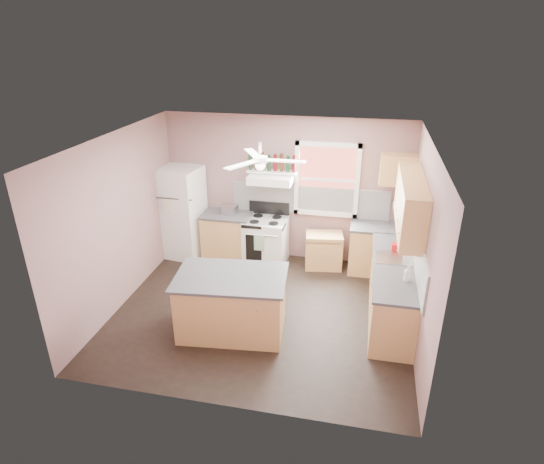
% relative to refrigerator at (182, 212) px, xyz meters
% --- Properties ---
extents(floor, '(4.50, 4.50, 0.00)m').
position_rel_refrigerator_xyz_m(floor, '(1.94, -1.66, -0.87)').
color(floor, black).
rests_on(floor, ground).
extents(ceiling, '(4.50, 4.50, 0.00)m').
position_rel_refrigerator_xyz_m(ceiling, '(1.94, -1.66, 1.83)').
color(ceiling, white).
rests_on(ceiling, ground).
extents(wall_back, '(4.50, 0.05, 2.70)m').
position_rel_refrigerator_xyz_m(wall_back, '(1.94, 0.36, 0.48)').
color(wall_back, '#85615F').
rests_on(wall_back, ground).
extents(wall_right, '(0.05, 4.00, 2.70)m').
position_rel_refrigerator_xyz_m(wall_right, '(4.22, -1.66, 0.48)').
color(wall_right, '#85615F').
rests_on(wall_right, ground).
extents(wall_left, '(0.05, 4.00, 2.70)m').
position_rel_refrigerator_xyz_m(wall_left, '(-0.33, -1.66, 0.48)').
color(wall_left, '#85615F').
rests_on(wall_left, ground).
extents(backsplash_back, '(2.90, 0.03, 0.55)m').
position_rel_refrigerator_xyz_m(backsplash_back, '(2.39, 0.33, 0.30)').
color(backsplash_back, white).
rests_on(backsplash_back, wall_back).
extents(backsplash_right, '(0.03, 2.60, 0.55)m').
position_rel_refrigerator_xyz_m(backsplash_right, '(4.18, -1.36, 0.30)').
color(backsplash_right, white).
rests_on(backsplash_right, wall_right).
extents(window_view, '(1.00, 0.02, 1.20)m').
position_rel_refrigerator_xyz_m(window_view, '(2.69, 0.32, 0.73)').
color(window_view, maroon).
rests_on(window_view, wall_back).
extents(window_frame, '(1.16, 0.07, 1.36)m').
position_rel_refrigerator_xyz_m(window_frame, '(2.69, 0.30, 0.73)').
color(window_frame, white).
rests_on(window_frame, wall_back).
extents(refrigerator, '(0.83, 0.81, 1.75)m').
position_rel_refrigerator_xyz_m(refrigerator, '(0.00, 0.00, 0.00)').
color(refrigerator, white).
rests_on(refrigerator, floor).
extents(base_cabinet_left, '(0.90, 0.60, 0.86)m').
position_rel_refrigerator_xyz_m(base_cabinet_left, '(0.88, 0.04, -0.44)').
color(base_cabinet_left, tan).
rests_on(base_cabinet_left, floor).
extents(counter_left, '(0.92, 0.62, 0.04)m').
position_rel_refrigerator_xyz_m(counter_left, '(0.88, 0.04, 0.01)').
color(counter_left, '#3D3D3F').
rests_on(counter_left, base_cabinet_left).
extents(toaster, '(0.31, 0.22, 0.18)m').
position_rel_refrigerator_xyz_m(toaster, '(0.95, 0.04, 0.12)').
color(toaster, silver).
rests_on(toaster, counter_left).
extents(stove, '(0.79, 0.67, 0.86)m').
position_rel_refrigerator_xyz_m(stove, '(1.64, -0.01, -0.44)').
color(stove, white).
rests_on(stove, floor).
extents(range_hood, '(0.78, 0.50, 0.14)m').
position_rel_refrigerator_xyz_m(range_hood, '(1.71, 0.09, 0.75)').
color(range_hood, white).
rests_on(range_hood, wall_back).
extents(bottle_shelf, '(0.90, 0.26, 0.03)m').
position_rel_refrigerator_xyz_m(bottle_shelf, '(1.71, 0.21, 0.85)').
color(bottle_shelf, white).
rests_on(bottle_shelf, range_hood).
extents(cart, '(0.72, 0.53, 0.66)m').
position_rel_refrigerator_xyz_m(cart, '(2.73, 0.02, -0.54)').
color(cart, tan).
rests_on(cart, floor).
extents(base_cabinet_corner, '(1.00, 0.60, 0.86)m').
position_rel_refrigerator_xyz_m(base_cabinet_corner, '(3.69, 0.04, -0.44)').
color(base_cabinet_corner, tan).
rests_on(base_cabinet_corner, floor).
extents(base_cabinet_right, '(0.60, 2.20, 0.86)m').
position_rel_refrigerator_xyz_m(base_cabinet_right, '(3.89, -1.36, -0.44)').
color(base_cabinet_right, tan).
rests_on(base_cabinet_right, floor).
extents(counter_corner, '(1.02, 0.62, 0.04)m').
position_rel_refrigerator_xyz_m(counter_corner, '(3.69, 0.04, 0.01)').
color(counter_corner, '#3D3D3F').
rests_on(counter_corner, base_cabinet_corner).
extents(counter_right, '(0.62, 2.22, 0.04)m').
position_rel_refrigerator_xyz_m(counter_right, '(3.88, -1.36, 0.01)').
color(counter_right, '#3D3D3F').
rests_on(counter_right, base_cabinet_right).
extents(sink, '(0.55, 0.45, 0.03)m').
position_rel_refrigerator_xyz_m(sink, '(3.88, -1.16, 0.02)').
color(sink, silver).
rests_on(sink, counter_right).
extents(faucet, '(0.03, 0.03, 0.14)m').
position_rel_refrigerator_xyz_m(faucet, '(4.04, -1.16, 0.10)').
color(faucet, silver).
rests_on(faucet, sink).
extents(upper_cabinet_right, '(0.33, 1.80, 0.76)m').
position_rel_refrigerator_xyz_m(upper_cabinet_right, '(4.02, -1.16, 0.91)').
color(upper_cabinet_right, tan).
rests_on(upper_cabinet_right, wall_right).
extents(upper_cabinet_corner, '(0.60, 0.33, 0.52)m').
position_rel_refrigerator_xyz_m(upper_cabinet_corner, '(3.89, 0.17, 1.03)').
color(upper_cabinet_corner, tan).
rests_on(upper_cabinet_corner, wall_back).
extents(paper_towel, '(0.26, 0.12, 0.12)m').
position_rel_refrigerator_xyz_m(paper_towel, '(4.01, 0.20, 0.38)').
color(paper_towel, white).
rests_on(paper_towel, wall_back).
extents(island, '(1.56, 1.08, 0.86)m').
position_rel_refrigerator_xyz_m(island, '(1.63, -2.19, -0.44)').
color(island, tan).
rests_on(island, floor).
extents(island_top, '(1.66, 1.17, 0.04)m').
position_rel_refrigerator_xyz_m(island_top, '(1.63, -2.19, 0.01)').
color(island_top, '#3D3D3F').
rests_on(island_top, island).
extents(ceiling_fan_hub, '(0.20, 0.20, 0.08)m').
position_rel_refrigerator_xyz_m(ceiling_fan_hub, '(1.94, -1.66, 1.58)').
color(ceiling_fan_hub, white).
rests_on(ceiling_fan_hub, ceiling).
extents(soap_bottle, '(0.13, 0.13, 0.23)m').
position_rel_refrigerator_xyz_m(soap_bottle, '(4.03, -1.83, 0.14)').
color(soap_bottle, silver).
rests_on(soap_bottle, counter_right).
extents(red_caddy, '(0.18, 0.13, 0.10)m').
position_rel_refrigerator_xyz_m(red_caddy, '(3.95, -0.86, 0.08)').
color(red_caddy, red).
rests_on(red_caddy, counter_right).
extents(wine_bottles, '(0.86, 0.06, 0.31)m').
position_rel_refrigerator_xyz_m(wine_bottles, '(1.71, 0.21, 1.01)').
color(wine_bottles, '#143819').
rests_on(wine_bottles, bottle_shelf).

